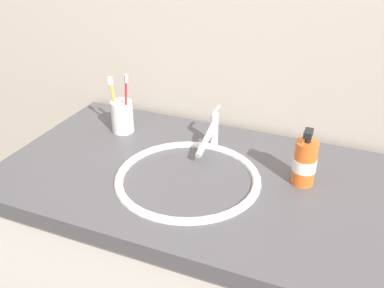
{
  "coord_description": "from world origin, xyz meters",
  "views": [
    {
      "loc": [
        0.36,
        -0.92,
        1.54
      ],
      "look_at": [
        -0.02,
        -0.0,
        1.0
      ],
      "focal_mm": 40.43,
      "sensor_mm": 36.0,
      "label": 1
    }
  ],
  "objects": [
    {
      "name": "faucet",
      "position": [
        -0.02,
        0.14,
        0.96
      ],
      "size": [
        0.02,
        0.17,
        0.12
      ],
      "color": "silver",
      "rests_on": "sink_basin"
    },
    {
      "name": "toothbrush_cup",
      "position": [
        -0.32,
        0.14,
        0.96
      ],
      "size": [
        0.07,
        0.07,
        0.1
      ],
      "primitive_type": "cylinder",
      "color": "white",
      "rests_on": "vanity_counter"
    },
    {
      "name": "sink_basin",
      "position": [
        -0.02,
        -0.03,
        0.87
      ],
      "size": [
        0.39,
        0.39,
        0.1
      ],
      "color": "white",
      "rests_on": "vanity_counter"
    },
    {
      "name": "toothbrush_red",
      "position": [
        -0.29,
        0.13,
        1.02
      ],
      "size": [
        0.05,
        0.04,
        0.2
      ],
      "color": "red",
      "rests_on": "toothbrush_cup"
    },
    {
      "name": "tiled_wall_back",
      "position": [
        0.0,
        0.35,
        1.2
      ],
      "size": [
        2.3,
        0.04,
        2.4
      ],
      "primitive_type": "cube",
      "color": "beige",
      "rests_on": "ground"
    },
    {
      "name": "toothbrush_yellow",
      "position": [
        -0.34,
        0.13,
        1.01
      ],
      "size": [
        0.02,
        0.01,
        0.18
      ],
      "color": "yellow",
      "rests_on": "toothbrush_cup"
    },
    {
      "name": "soap_dispenser",
      "position": [
        0.26,
        0.06,
        0.97
      ],
      "size": [
        0.06,
        0.06,
        0.16
      ],
      "color": "orange",
      "rests_on": "vanity_counter"
    }
  ]
}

